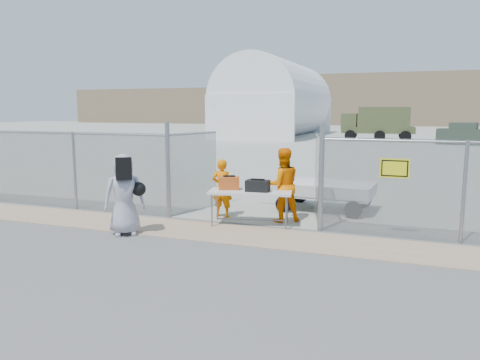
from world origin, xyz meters
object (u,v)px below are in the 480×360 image
at_px(security_worker_left, 222,188).
at_px(security_worker_right, 282,185).
at_px(folding_table, 250,208).
at_px(utility_trailer, 325,195).
at_px(visitor, 124,194).

relative_size(security_worker_left, security_worker_right, 0.82).
bearing_deg(security_worker_left, folding_table, 149.85).
bearing_deg(folding_table, security_worker_left, 138.62).
xyz_separation_m(folding_table, utility_trailer, (1.40, 2.36, -0.01)).
bearing_deg(folding_table, utility_trailer, 47.36).
bearing_deg(security_worker_right, visitor, 7.27).
bearing_deg(utility_trailer, folding_table, -116.95).
relative_size(folding_table, utility_trailer, 0.58).
relative_size(folding_table, security_worker_right, 1.07).
bearing_deg(security_worker_left, visitor, 58.55).
bearing_deg(folding_table, security_worker_right, 32.50).
relative_size(security_worker_left, visitor, 0.84).
xyz_separation_m(security_worker_left, security_worker_right, (1.61, 0.08, 0.16)).
relative_size(folding_table, security_worker_left, 1.30).
distance_m(folding_table, security_worker_left, 1.16).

